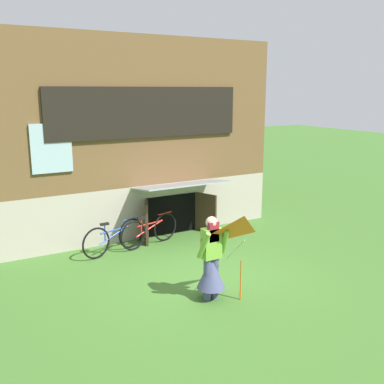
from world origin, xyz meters
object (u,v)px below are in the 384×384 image
(bicycle_red, at_px, (150,230))
(bicycle_blue, at_px, (114,237))
(person, at_px, (211,265))
(kite, at_px, (244,238))

(bicycle_red, xyz_separation_m, bicycle_blue, (-0.94, -0.08, 0.00))
(person, bearing_deg, bicycle_red, 96.66)
(person, height_order, bicycle_red, person)
(person, xyz_separation_m, bicycle_blue, (-0.73, 3.12, -0.28))
(kite, relative_size, bicycle_blue, 0.94)
(person, relative_size, bicycle_red, 0.93)
(person, distance_m, bicycle_red, 3.22)
(bicycle_red, bearing_deg, person, -107.60)
(bicycle_blue, bearing_deg, bicycle_red, -11.57)
(person, height_order, kite, kite)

